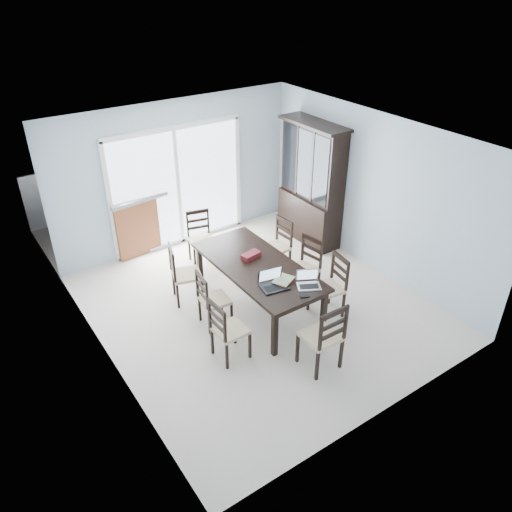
# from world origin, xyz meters

# --- Properties ---
(floor) EXTENTS (5.00, 5.00, 0.00)m
(floor) POSITION_xyz_m (0.00, 0.00, 0.00)
(floor) COLOR beige
(floor) RESTS_ON ground
(ceiling) EXTENTS (5.00, 5.00, 0.00)m
(ceiling) POSITION_xyz_m (0.00, 0.00, 2.60)
(ceiling) COLOR white
(ceiling) RESTS_ON back_wall
(back_wall) EXTENTS (4.50, 0.02, 2.60)m
(back_wall) POSITION_xyz_m (0.00, 2.50, 1.30)
(back_wall) COLOR #A4B6C4
(back_wall) RESTS_ON floor
(wall_left) EXTENTS (0.02, 5.00, 2.60)m
(wall_left) POSITION_xyz_m (-2.25, 0.00, 1.30)
(wall_left) COLOR #A4B6C4
(wall_left) RESTS_ON floor
(wall_right) EXTENTS (0.02, 5.00, 2.60)m
(wall_right) POSITION_xyz_m (2.25, 0.00, 1.30)
(wall_right) COLOR #A4B6C4
(wall_right) RESTS_ON floor
(balcony) EXTENTS (4.50, 2.00, 0.10)m
(balcony) POSITION_xyz_m (0.00, 3.50, -0.05)
(balcony) COLOR gray
(balcony) RESTS_ON ground
(railing) EXTENTS (4.50, 0.06, 1.10)m
(railing) POSITION_xyz_m (0.00, 4.50, 0.55)
(railing) COLOR #99999E
(railing) RESTS_ON balcony
(dining_table) EXTENTS (1.00, 2.20, 0.75)m
(dining_table) POSITION_xyz_m (0.00, 0.00, 0.67)
(dining_table) COLOR black
(dining_table) RESTS_ON floor
(china_hutch) EXTENTS (0.50, 1.38, 2.20)m
(china_hutch) POSITION_xyz_m (2.02, 1.25, 1.07)
(china_hutch) COLOR black
(china_hutch) RESTS_ON floor
(sliding_door) EXTENTS (2.52, 0.05, 2.18)m
(sliding_door) POSITION_xyz_m (0.00, 2.48, 1.09)
(sliding_door) COLOR silver
(sliding_door) RESTS_ON floor
(chair_left_near) EXTENTS (0.42, 0.40, 1.05)m
(chair_left_near) POSITION_xyz_m (-0.99, -0.69, 0.56)
(chair_left_near) COLOR black
(chair_left_near) RESTS_ON floor
(chair_left_mid) EXTENTS (0.43, 0.42, 1.01)m
(chair_left_mid) POSITION_xyz_m (-0.81, 0.02, 0.54)
(chair_left_mid) COLOR black
(chair_left_mid) RESTS_ON floor
(chair_left_far) EXTENTS (0.52, 0.52, 1.10)m
(chair_left_far) POSITION_xyz_m (-0.86, 0.80, 0.58)
(chair_left_far) COLOR black
(chair_left_far) RESTS_ON floor
(chair_right_near) EXTENTS (0.47, 0.46, 1.08)m
(chair_right_near) POSITION_xyz_m (0.83, -0.71, 0.57)
(chair_right_near) COLOR black
(chair_right_near) RESTS_ON floor
(chair_right_mid) EXTENTS (0.48, 0.47, 1.07)m
(chair_right_mid) POSITION_xyz_m (0.85, -0.09, 0.57)
(chair_right_mid) COLOR black
(chair_right_mid) RESTS_ON floor
(chair_right_far) EXTENTS (0.44, 0.43, 1.05)m
(chair_right_far) POSITION_xyz_m (0.92, 0.70, 0.56)
(chair_right_far) COLOR black
(chair_right_far) RESTS_ON floor
(chair_end_near) EXTENTS (0.44, 0.45, 1.16)m
(chair_end_near) POSITION_xyz_m (-0.06, -1.58, 0.61)
(chair_end_near) COLOR black
(chair_end_near) RESTS_ON floor
(chair_end_far) EXTENTS (0.48, 0.49, 1.07)m
(chair_end_far) POSITION_xyz_m (-0.04, 1.67, 0.56)
(chair_end_far) COLOR black
(chair_end_far) RESTS_ON floor
(laptop_dark) EXTENTS (0.39, 0.31, 0.24)m
(laptop_dark) POSITION_xyz_m (-0.15, -0.61, 0.81)
(laptop_dark) COLOR black
(laptop_dark) RESTS_ON dining_table
(laptop_silver) EXTENTS (0.38, 0.34, 0.21)m
(laptop_silver) POSITION_xyz_m (0.25, -0.86, 0.80)
(laptop_silver) COLOR #B5B5B8
(laptop_silver) RESTS_ON dining_table
(book_stack) EXTENTS (0.35, 0.32, 0.05)m
(book_stack) POSITION_xyz_m (0.02, -0.57, 0.77)
(book_stack) COLOR maroon
(book_stack) RESTS_ON dining_table
(cell_phone) EXTENTS (0.13, 0.10, 0.01)m
(cell_phone) POSITION_xyz_m (0.06, -1.00, 0.76)
(cell_phone) COLOR black
(cell_phone) RESTS_ON dining_table
(game_box) EXTENTS (0.31, 0.20, 0.07)m
(game_box) POSITION_xyz_m (0.03, 0.22, 0.79)
(game_box) COLOR #531014
(game_box) RESTS_ON dining_table
(hot_tub) EXTENTS (2.24, 2.05, 1.06)m
(hot_tub) POSITION_xyz_m (-0.35, 3.37, 0.53)
(hot_tub) COLOR brown
(hot_tub) RESTS_ON balcony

